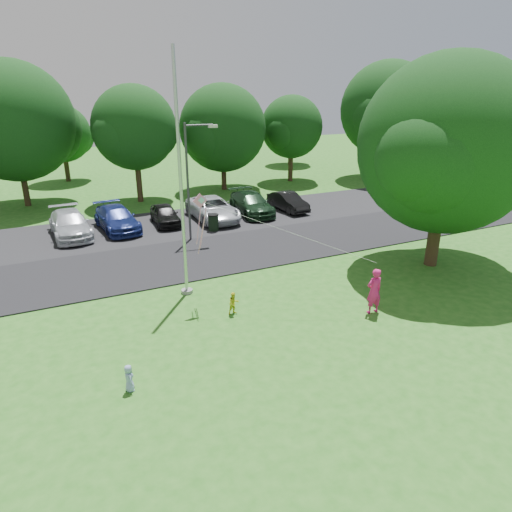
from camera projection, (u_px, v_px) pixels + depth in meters
name	position (u px, v px, depth m)	size (l,w,h in m)	color
ground	(316.00, 326.00, 17.28)	(120.00, 120.00, 0.00)	#27661B
park_road	(226.00, 252.00, 24.86)	(60.00, 6.00, 0.06)	black
parking_strip	(189.00, 222.00, 30.34)	(42.00, 7.00, 0.06)	black
flagpole	(182.00, 200.00, 18.61)	(0.50, 0.50, 10.00)	#B7BABF
street_lamp	(192.00, 172.00, 25.57)	(1.89, 0.37, 6.70)	#3F3F44
trash_can	(213.00, 223.00, 28.37)	(0.69, 0.69, 1.09)	black
big_tree	(446.00, 149.00, 21.13)	(9.01, 8.29, 10.12)	#332316
tree_row	(171.00, 124.00, 36.36)	(64.35, 11.94, 10.88)	#332316
horizon_trees	(169.00, 131.00, 45.99)	(77.46, 7.20, 7.02)	#332316
parked_cars	(182.00, 212.00, 29.92)	(16.64, 5.61, 1.49)	#B2B7BF
woman	(374.00, 291.00, 18.02)	(0.69, 0.45, 1.89)	#D51C70
child_yellow	(234.00, 303.00, 18.07)	(0.45, 0.35, 0.93)	gold
child_blue	(129.00, 378.00, 13.50)	(0.43, 0.28, 0.87)	#879CCF
kite	(205.00, 213.00, 17.83)	(6.06, 4.08, 2.54)	pink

